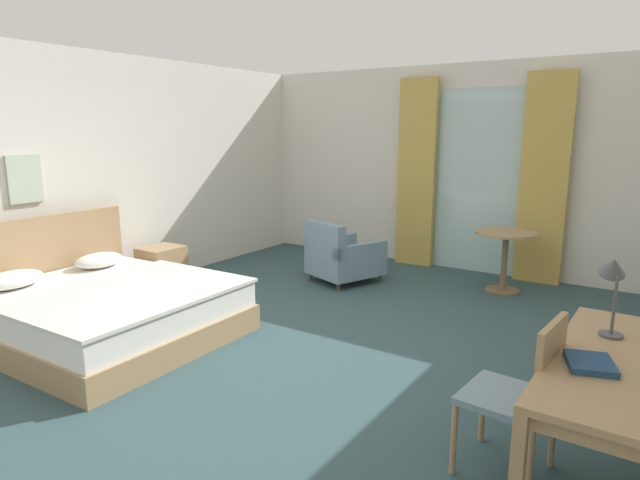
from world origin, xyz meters
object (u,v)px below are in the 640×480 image
(desk_lamp, at_px, (613,275))
(framed_picture, at_px, (25,179))
(desk_chair, at_px, (523,390))
(armchair_by_window, at_px, (342,257))
(nightstand, at_px, (162,268))
(round_cafe_table, at_px, (505,247))
(closed_book, at_px, (590,363))
(bed, at_px, (103,308))
(writing_desk, at_px, (614,374))

(desk_lamp, relative_size, framed_picture, 0.98)
(desk_chair, distance_m, armchair_by_window, 3.99)
(nightstand, bearing_deg, round_cafe_table, 31.63)
(closed_book, bearing_deg, armchair_by_window, 119.56)
(nightstand, relative_size, desk_lamp, 1.08)
(round_cafe_table, bearing_deg, bed, -127.75)
(desk_lamp, distance_m, framed_picture, 5.24)
(nightstand, height_order, armchair_by_window, armchair_by_window)
(closed_book, xyz_separation_m, framed_picture, (-5.19, 0.03, 0.65))
(desk_chair, bearing_deg, writing_desk, 20.39)
(bed, height_order, desk_chair, bed)
(desk_chair, relative_size, round_cafe_table, 1.28)
(bed, bearing_deg, writing_desk, 2.15)
(desk_lamp, bearing_deg, round_cafe_table, 114.75)
(writing_desk, bearing_deg, desk_chair, -159.61)
(bed, relative_size, desk_chair, 2.30)
(framed_picture, bearing_deg, nightstand, 75.31)
(nightstand, relative_size, framed_picture, 1.06)
(writing_desk, height_order, framed_picture, framed_picture)
(bed, relative_size, nightstand, 4.21)
(nightstand, distance_m, framed_picture, 1.81)
(round_cafe_table, bearing_deg, desk_lamp, -65.25)
(bed, distance_m, armchair_by_window, 2.93)
(desk_chair, xyz_separation_m, desk_lamp, (0.32, 0.57, 0.56))
(armchair_by_window, xyz_separation_m, framed_picture, (-2.04, -2.79, 1.09))
(bed, height_order, framed_picture, framed_picture)
(armchair_by_window, bearing_deg, writing_desk, -39.00)
(writing_desk, relative_size, round_cafe_table, 2.18)
(writing_desk, relative_size, desk_chair, 1.71)
(bed, relative_size, closed_book, 8.51)
(desk_chair, xyz_separation_m, closed_book, (0.31, -0.03, 0.24))
(armchair_by_window, height_order, framed_picture, framed_picture)
(closed_book, bearing_deg, round_cafe_table, 92.11)
(desk_chair, bearing_deg, desk_lamp, 60.48)
(round_cafe_table, bearing_deg, nightstand, -148.37)
(nightstand, relative_size, closed_book, 2.02)
(writing_desk, distance_m, desk_lamp, 0.60)
(writing_desk, distance_m, round_cafe_table, 3.64)
(writing_desk, bearing_deg, nightstand, 166.42)
(bed, xyz_separation_m, armchair_by_window, (0.90, 2.79, 0.05))
(desk_chair, height_order, round_cafe_table, desk_chair)
(writing_desk, bearing_deg, framed_picture, -178.33)
(desk_lamp, distance_m, closed_book, 0.68)
(round_cafe_table, distance_m, framed_picture, 5.28)
(desk_chair, xyz_separation_m, framed_picture, (-4.88, -0.00, 0.89))
(writing_desk, xyz_separation_m, framed_picture, (-5.29, -0.15, 0.76))
(desk_lamp, bearing_deg, closed_book, -91.16)
(desk_chair, xyz_separation_m, armchair_by_window, (-2.84, 2.78, -0.20))
(nightstand, xyz_separation_m, desk_lamp, (4.85, -0.78, 0.82))
(bed, height_order, closed_book, bed)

